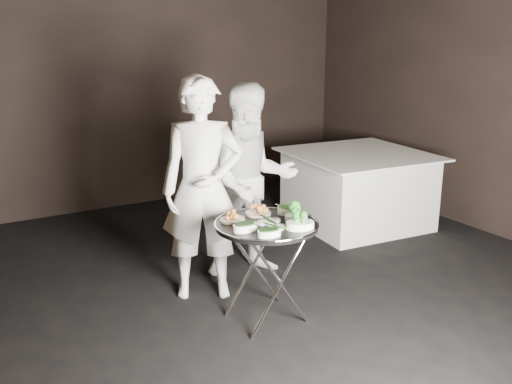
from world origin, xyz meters
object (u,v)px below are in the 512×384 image
tray_stand (266,268)px  dining_table (357,188)px  waiter_right (252,181)px  serving_tray (267,224)px  waiter_left (203,189)px

tray_stand → dining_table: (2.02, 1.37, -0.01)m
waiter_right → dining_table: bearing=31.5°
serving_tray → dining_table: 2.46m
waiter_right → dining_table: size_ratio=1.19×
tray_stand → serving_tray: size_ratio=0.98×
dining_table → serving_tray: bearing=-145.8°
serving_tray → tray_stand: bearing=-38.7°
waiter_right → tray_stand: bearing=-100.4°
tray_stand → dining_table: 2.44m
serving_tray → waiter_right: waiter_right is taller
serving_tray → waiter_right: size_ratio=0.45×
tray_stand → serving_tray: 0.33m
waiter_left → waiter_right: bearing=41.6°
tray_stand → waiter_right: (0.35, 0.81, 0.42)m
dining_table → tray_stand: bearing=-145.8°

